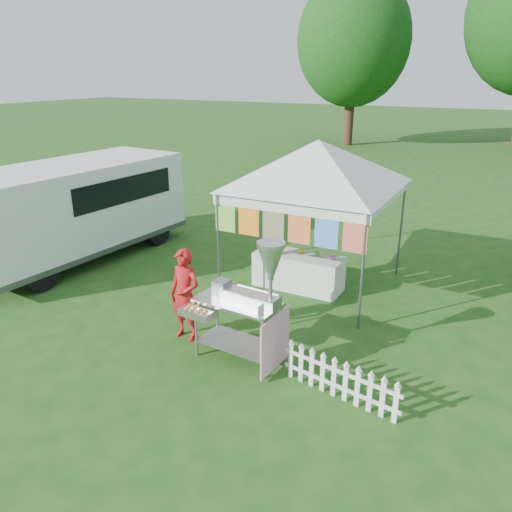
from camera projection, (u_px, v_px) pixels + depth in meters
The scene contains 8 objects.
ground at pixel (227, 365), 7.62m from camera, with size 120.00×120.00×0.00m, color #1A4E16.
canopy_main at pixel (319, 140), 9.47m from camera, with size 4.24×4.24×3.45m.
tree_left at pixel (354, 40), 28.08m from camera, with size 6.40×6.40×9.53m.
donut_cart at pixel (249, 293), 7.29m from camera, with size 1.49×0.93×2.00m.
vendor at pixel (185, 295), 8.16m from camera, with size 0.57×0.38×1.57m, color #B21518.
cargo_van at pixel (79, 207), 11.74m from camera, with size 2.57×5.54×2.24m.
picket_fence at pixel (340, 380), 6.76m from camera, with size 1.77×0.37×0.56m.
display_table at pixel (298, 271), 10.24m from camera, with size 1.80×0.70×0.72m, color white.
Camera 1 is at (3.47, -5.58, 4.23)m, focal length 35.00 mm.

